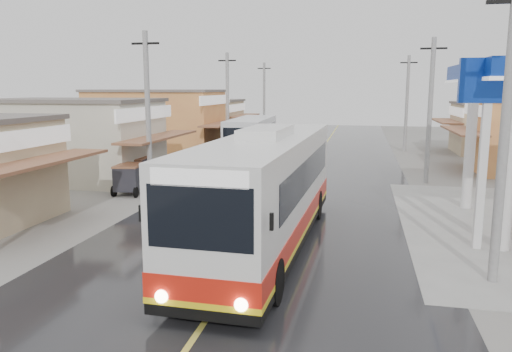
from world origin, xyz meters
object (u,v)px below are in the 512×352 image
Objects in this scene: coach_bus at (267,190)px; tricycle_far at (130,177)px; second_bus at (252,138)px; cyclist at (232,179)px; tyre_stack at (157,203)px; tricycle_near at (135,169)px.

coach_bus is 10.85m from tricycle_far.
tricycle_far is at bearing -106.54° from second_bus.
cyclist is at bearing 113.71° from coach_bus.
cyclist is 2.27× the size of tyre_stack.
cyclist is 5.77m from tricycle_near.
coach_bus reaches higher than tricycle_near.
tyre_stack is (-0.87, -15.70, -1.46)m from second_bus.
second_bus is at bearing 86.81° from tyre_stack.
coach_bus is at bearing -78.60° from second_bus.
cyclist is at bearing 13.87° from tricycle_far.
tricycle_near is at bearing 136.49° from coach_bus.
second_bus is 4.73× the size of tricycle_far.
tricycle_far is (-8.32, 6.89, -1.06)m from coach_bus.
second_bus reaches higher than tricycle_far.
cyclist is (1.49, -11.46, -1.06)m from second_bus.
coach_bus reaches higher than second_bus.
second_bus is at bearing 68.72° from tricycle_far.
second_bus is 5.09× the size of cyclist.
second_bus reaches higher than tyre_stack.
tricycle_far is at bearing 142.38° from coach_bus.
tyre_stack is (-2.36, -4.24, -0.40)m from cyclist.
coach_bus is at bearing -53.65° from tricycle_near.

